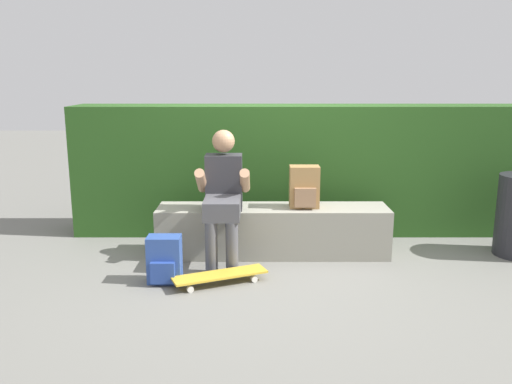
{
  "coord_description": "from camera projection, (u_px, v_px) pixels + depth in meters",
  "views": [
    {
      "loc": [
        -0.16,
        -4.62,
        1.72
      ],
      "look_at": [
        -0.18,
        0.24,
        0.64
      ],
      "focal_mm": 37.2,
      "sensor_mm": 36.0,
      "label": 1
    }
  ],
  "objects": [
    {
      "name": "backpack_on_bench",
      "position": [
        306.0,
        188.0,
        5.04
      ],
      "size": [
        0.28,
        0.23,
        0.4
      ],
      "color": "#A37A47",
      "rests_on": "bench_main"
    },
    {
      "name": "person_skater",
      "position": [
        225.0,
        192.0,
        4.85
      ],
      "size": [
        0.49,
        0.62,
        1.22
      ],
      "color": "#333338",
      "rests_on": "ground"
    },
    {
      "name": "bench_main",
      "position": [
        274.0,
        231.0,
        5.15
      ],
      "size": [
        2.22,
        0.46,
        0.47
      ],
      "color": "gray",
      "rests_on": "ground"
    },
    {
      "name": "backpack_on_ground",
      "position": [
        166.0,
        260.0,
        4.46
      ],
      "size": [
        0.28,
        0.23,
        0.4
      ],
      "color": "#2D4C99",
      "rests_on": "ground"
    },
    {
      "name": "ground_plane",
      "position": [
        275.0,
        266.0,
        4.88
      ],
      "size": [
        24.0,
        24.0,
        0.0
      ],
      "primitive_type": "plane",
      "color": "slate"
    },
    {
      "name": "skateboard_near_person",
      "position": [
        222.0,
        275.0,
        4.44
      ],
      "size": [
        0.81,
        0.5,
        0.09
      ],
      "color": "gold",
      "rests_on": "ground"
    },
    {
      "name": "hedge_row",
      "position": [
        316.0,
        169.0,
        5.86
      ],
      "size": [
        5.22,
        0.61,
        1.4
      ],
      "color": "#264F1B",
      "rests_on": "ground"
    }
  ]
}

